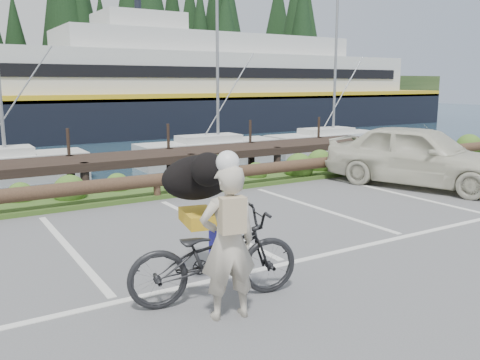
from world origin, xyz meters
name	(u,v)px	position (x,y,z in m)	size (l,w,h in m)	color
ground	(272,256)	(0.00, 0.00, 0.00)	(72.00, 72.00, 0.00)	#565658
vegetation_strip	(146,192)	(0.00, 5.30, 0.05)	(34.00, 1.60, 0.10)	#3D5B21
log_rail	(157,199)	(0.00, 4.60, 0.00)	(32.00, 0.30, 0.60)	#443021
bicycle	(215,256)	(-1.53, -0.96, 0.56)	(0.75, 2.14, 1.13)	black
cyclist	(228,243)	(-1.62, -1.45, 0.89)	(0.65, 0.43, 1.78)	#BBB19E
dog	(198,178)	(-1.39, -0.28, 1.42)	(1.02, 0.50, 0.59)	black
parked_car	(419,156)	(6.37, 2.49, 0.80)	(1.89, 4.70, 1.60)	beige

